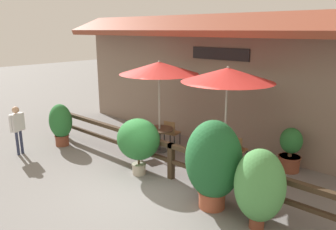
{
  "coord_description": "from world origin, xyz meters",
  "views": [
    {
      "loc": [
        5.14,
        -4.8,
        3.74
      ],
      "look_at": [
        -0.38,
        1.35,
        1.57
      ],
      "focal_mm": 35.0,
      "sensor_mm": 36.0,
      "label": 1
    }
  ],
  "objects_px": {
    "chair_middle_wallside": "(237,149)",
    "potted_plant_entrance_palm": "(290,149)",
    "patio_umbrella_middle": "(228,75)",
    "chair_near_streetside": "(144,141)",
    "chair_middle_streetside": "(209,161)",
    "dining_table_middle": "(224,151)",
    "chair_near_wallside": "(171,132)",
    "pedestrian": "(17,124)",
    "potted_plant_small_flowering": "(61,123)",
    "dining_table_near": "(160,133)",
    "potted_plant_broad_leaf": "(259,186)",
    "potted_plant_tall_tropical": "(138,140)",
    "potted_plant_corner_fern": "(213,162)",
    "patio_umbrella_near": "(159,68)"
  },
  "relations": [
    {
      "from": "potted_plant_small_flowering",
      "to": "pedestrian",
      "type": "xyz_separation_m",
      "value": [
        -0.24,
        -1.3,
        0.2
      ]
    },
    {
      "from": "chair_middle_wallside",
      "to": "patio_umbrella_near",
      "type": "bearing_deg",
      "value": 13.58
    },
    {
      "from": "patio_umbrella_middle",
      "to": "patio_umbrella_near",
      "type": "bearing_deg",
      "value": -178.93
    },
    {
      "from": "patio_umbrella_near",
      "to": "potted_plant_small_flowering",
      "type": "bearing_deg",
      "value": -147.27
    },
    {
      "from": "pedestrian",
      "to": "patio_umbrella_near",
      "type": "bearing_deg",
      "value": 118.25
    },
    {
      "from": "chair_near_streetside",
      "to": "pedestrian",
      "type": "relative_size",
      "value": 0.56
    },
    {
      "from": "chair_near_wallside",
      "to": "chair_middle_streetside",
      "type": "relative_size",
      "value": 1.0
    },
    {
      "from": "dining_table_middle",
      "to": "potted_plant_corner_fern",
      "type": "distance_m",
      "value": 1.98
    },
    {
      "from": "chair_near_wallside",
      "to": "pedestrian",
      "type": "distance_m",
      "value": 4.76
    },
    {
      "from": "chair_middle_wallside",
      "to": "potted_plant_corner_fern",
      "type": "distance_m",
      "value": 2.58
    },
    {
      "from": "chair_middle_wallside",
      "to": "potted_plant_entrance_palm",
      "type": "xyz_separation_m",
      "value": [
        1.28,
        0.58,
        0.14
      ]
    },
    {
      "from": "potted_plant_broad_leaf",
      "to": "potted_plant_small_flowering",
      "type": "bearing_deg",
      "value": -179.9
    },
    {
      "from": "patio_umbrella_middle",
      "to": "potted_plant_small_flowering",
      "type": "relative_size",
      "value": 2.03
    },
    {
      "from": "chair_near_wallside",
      "to": "potted_plant_broad_leaf",
      "type": "height_order",
      "value": "potted_plant_broad_leaf"
    },
    {
      "from": "dining_table_middle",
      "to": "patio_umbrella_near",
      "type": "bearing_deg",
      "value": -178.93
    },
    {
      "from": "potted_plant_small_flowering",
      "to": "dining_table_middle",
      "type": "bearing_deg",
      "value": 19.64
    },
    {
      "from": "chair_middle_streetside",
      "to": "potted_plant_corner_fern",
      "type": "xyz_separation_m",
      "value": [
        0.87,
        -1.1,
        0.58
      ]
    },
    {
      "from": "potted_plant_tall_tropical",
      "to": "dining_table_near",
      "type": "bearing_deg",
      "value": 115.43
    },
    {
      "from": "patio_umbrella_middle",
      "to": "potted_plant_tall_tropical",
      "type": "relative_size",
      "value": 1.87
    },
    {
      "from": "potted_plant_broad_leaf",
      "to": "potted_plant_corner_fern",
      "type": "bearing_deg",
      "value": 176.59
    },
    {
      "from": "potted_plant_corner_fern",
      "to": "potted_plant_small_flowering",
      "type": "distance_m",
      "value": 5.94
    },
    {
      "from": "chair_near_wallside",
      "to": "potted_plant_small_flowering",
      "type": "bearing_deg",
      "value": 30.52
    },
    {
      "from": "potted_plant_broad_leaf",
      "to": "chair_middle_wallside",
      "type": "bearing_deg",
      "value": 127.58
    },
    {
      "from": "chair_middle_wallside",
      "to": "potted_plant_tall_tropical",
      "type": "distance_m",
      "value": 2.84
    },
    {
      "from": "chair_near_wallside",
      "to": "potted_plant_corner_fern",
      "type": "distance_m",
      "value": 4.02
    },
    {
      "from": "potted_plant_entrance_palm",
      "to": "patio_umbrella_middle",
      "type": "bearing_deg",
      "value": -136.93
    },
    {
      "from": "dining_table_middle",
      "to": "chair_near_wallside",
      "type": "bearing_deg",
      "value": 166.36
    },
    {
      "from": "chair_middle_streetside",
      "to": "potted_plant_broad_leaf",
      "type": "height_order",
      "value": "potted_plant_broad_leaf"
    },
    {
      "from": "dining_table_middle",
      "to": "potted_plant_entrance_palm",
      "type": "relative_size",
      "value": 0.71
    },
    {
      "from": "chair_middle_streetside",
      "to": "potted_plant_small_flowering",
      "type": "relative_size",
      "value": 0.61
    },
    {
      "from": "patio_umbrella_near",
      "to": "chair_middle_wallside",
      "type": "bearing_deg",
      "value": 16.16
    },
    {
      "from": "chair_middle_streetside",
      "to": "pedestrian",
      "type": "height_order",
      "value": "pedestrian"
    },
    {
      "from": "chair_near_streetside",
      "to": "chair_middle_streetside",
      "type": "xyz_separation_m",
      "value": [
        2.33,
        0.03,
        0.0
      ]
    },
    {
      "from": "dining_table_near",
      "to": "pedestrian",
      "type": "relative_size",
      "value": 0.57
    },
    {
      "from": "potted_plant_small_flowering",
      "to": "potted_plant_tall_tropical",
      "type": "distance_m",
      "value": 3.54
    },
    {
      "from": "potted_plant_entrance_palm",
      "to": "pedestrian",
      "type": "xyz_separation_m",
      "value": [
        -6.65,
        -4.34,
        0.36
      ]
    },
    {
      "from": "chair_near_streetside",
      "to": "potted_plant_small_flowering",
      "type": "height_order",
      "value": "potted_plant_small_flowering"
    },
    {
      "from": "potted_plant_corner_fern",
      "to": "potted_plant_tall_tropical",
      "type": "bearing_deg",
      "value": 177.83
    },
    {
      "from": "patio_umbrella_near",
      "to": "chair_near_streetside",
      "type": "distance_m",
      "value": 2.24
    },
    {
      "from": "chair_near_wallside",
      "to": "potted_plant_entrance_palm",
      "type": "height_order",
      "value": "potted_plant_entrance_palm"
    },
    {
      "from": "patio_umbrella_near",
      "to": "potted_plant_corner_fern",
      "type": "distance_m",
      "value": 3.92
    },
    {
      "from": "patio_umbrella_middle",
      "to": "potted_plant_entrance_palm",
      "type": "xyz_separation_m",
      "value": [
        1.31,
        1.22,
        -2.01
      ]
    },
    {
      "from": "chair_middle_streetside",
      "to": "pedestrian",
      "type": "distance_m",
      "value": 5.87
    },
    {
      "from": "dining_table_middle",
      "to": "potted_plant_small_flowering",
      "type": "height_order",
      "value": "potted_plant_small_flowering"
    },
    {
      "from": "chair_near_streetside",
      "to": "pedestrian",
      "type": "distance_m",
      "value": 3.88
    },
    {
      "from": "chair_near_wallside",
      "to": "potted_plant_small_flowering",
      "type": "xyz_separation_m",
      "value": [
        -2.7,
        -2.41,
        0.3
      ]
    },
    {
      "from": "patio_umbrella_middle",
      "to": "chair_middle_wallside",
      "type": "relative_size",
      "value": 3.36
    },
    {
      "from": "chair_near_wallside",
      "to": "potted_plant_broad_leaf",
      "type": "xyz_separation_m",
      "value": [
        4.32,
        -2.39,
        0.41
      ]
    },
    {
      "from": "patio_umbrella_near",
      "to": "potted_plant_tall_tropical",
      "type": "relative_size",
      "value": 1.87
    },
    {
      "from": "chair_near_streetside",
      "to": "potted_plant_corner_fern",
      "type": "relative_size",
      "value": 0.44
    }
  ]
}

